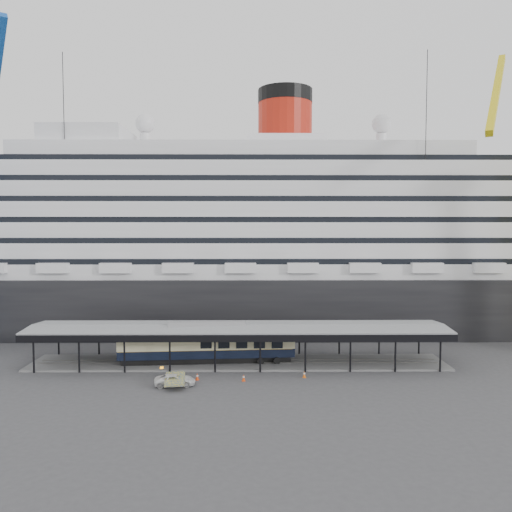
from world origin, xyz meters
name	(u,v)px	position (x,y,z in m)	size (l,w,h in m)	color
ground	(237,374)	(0.00, 0.00, 0.00)	(200.00, 200.00, 0.00)	#3A3A3D
cruise_ship	(243,228)	(0.05, 32.00, 18.35)	(130.00, 30.00, 43.90)	black
platform_canopy	(238,346)	(0.00, 5.00, 2.36)	(56.00, 9.18, 5.30)	slate
port_truck	(175,380)	(-7.18, -4.47, 0.66)	(2.19, 4.75, 1.32)	silver
pullman_carriage	(207,343)	(-4.26, 5.00, 2.80)	(23.79, 4.71, 23.20)	black
traffic_cone_left	(197,377)	(-4.82, -2.28, 0.41)	(0.45, 0.45, 0.83)	red
traffic_cone_mid	(244,378)	(0.83, -2.74, 0.41)	(0.49, 0.49, 0.83)	#D43F0B
traffic_cone_right	(304,374)	(8.30, -1.41, 0.41)	(0.47, 0.47, 0.83)	#E25D0C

